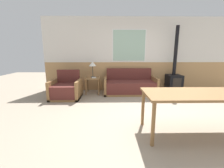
% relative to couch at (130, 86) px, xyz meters
% --- Properties ---
extents(ground_plane, '(16.00, 16.00, 0.00)m').
position_rel_couch_xyz_m(ground_plane, '(0.44, -2.10, -0.26)').
color(ground_plane, gray).
extents(wall_back, '(7.20, 0.09, 2.70)m').
position_rel_couch_xyz_m(wall_back, '(0.42, 0.53, 1.10)').
color(wall_back, tan).
rests_on(wall_back, ground_plane).
extents(couch, '(1.82, 0.87, 0.86)m').
position_rel_couch_xyz_m(couch, '(0.00, 0.00, 0.00)').
color(couch, olive).
rests_on(couch, ground_plane).
extents(armchair, '(0.90, 0.87, 0.87)m').
position_rel_couch_xyz_m(armchair, '(-2.11, -0.52, 0.00)').
color(armchair, olive).
rests_on(armchair, ground_plane).
extents(side_table, '(0.50, 0.50, 0.57)m').
position_rel_couch_xyz_m(side_table, '(-1.32, 0.00, 0.20)').
color(side_table, olive).
rests_on(side_table, ground_plane).
extents(table_lamp, '(0.26, 0.26, 0.55)m').
position_rel_couch_xyz_m(table_lamp, '(-1.32, 0.09, 0.76)').
color(table_lamp, '#262628').
rests_on(table_lamp, side_table).
extents(book_stack, '(0.16, 0.14, 0.03)m').
position_rel_couch_xyz_m(book_stack, '(-1.27, -0.08, 0.32)').
color(book_stack, white).
rests_on(book_stack, side_table).
extents(dining_table, '(1.97, 0.83, 0.76)m').
position_rel_couch_xyz_m(dining_table, '(0.86, -2.73, 0.42)').
color(dining_table, olive).
rests_on(dining_table, ground_plane).
extents(wood_stove, '(0.48, 0.54, 2.34)m').
position_rel_couch_xyz_m(wood_stove, '(1.60, 0.09, 0.27)').
color(wood_stove, black).
rests_on(wood_stove, ground_plane).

